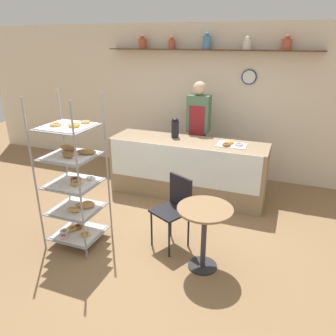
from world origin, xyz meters
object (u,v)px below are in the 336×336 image
at_px(coffee_carafe, 175,128).
at_px(donut_tray_counter, 231,144).
at_px(person_worker, 198,129).
at_px(cafe_chair, 175,204).
at_px(pastry_rack, 74,182).
at_px(cafe_table, 204,224).

height_order(coffee_carafe, donut_tray_counter, coffee_carafe).
relative_size(person_worker, cafe_chair, 1.98).
bearing_deg(person_worker, coffee_carafe, -118.13).
height_order(pastry_rack, donut_tray_counter, pastry_rack).
relative_size(cafe_chair, coffee_carafe, 2.82).
bearing_deg(person_worker, cafe_chair, -81.41).
bearing_deg(cafe_table, donut_tray_counter, 92.54).
bearing_deg(pastry_rack, coffee_carafe, 72.31).
xyz_separation_m(pastry_rack, donut_tray_counter, (1.53, 1.80, 0.13)).
distance_m(cafe_table, donut_tray_counter, 1.78).
bearing_deg(donut_tray_counter, person_worker, 140.75).
xyz_separation_m(cafe_table, coffee_carafe, (-1.00, 1.81, 0.53)).
xyz_separation_m(pastry_rack, coffee_carafe, (0.60, 1.89, 0.26)).
xyz_separation_m(cafe_table, cafe_chair, (-0.46, 0.32, -0.00)).
relative_size(person_worker, coffee_carafe, 5.60).
relative_size(pastry_rack, cafe_table, 2.47).
distance_m(pastry_rack, coffee_carafe, 2.00).
bearing_deg(coffee_carafe, pastry_rack, -107.69).
bearing_deg(cafe_table, coffee_carafe, 118.98).
xyz_separation_m(pastry_rack, person_worker, (0.85, 2.36, 0.16)).
bearing_deg(pastry_rack, donut_tray_counter, 49.72).
distance_m(cafe_chair, donut_tray_counter, 1.51).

